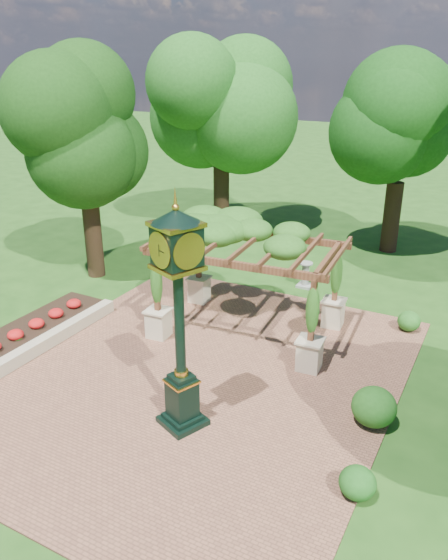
% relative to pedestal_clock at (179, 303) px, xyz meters
% --- Properties ---
extents(ground, '(120.00, 120.00, 0.00)m').
position_rel_pedestal_clock_xyz_m(ground, '(-0.79, 0.97, -3.10)').
color(ground, '#1E4714').
rests_on(ground, ground).
extents(brick_plaza, '(10.00, 12.00, 0.04)m').
position_rel_pedestal_clock_xyz_m(brick_plaza, '(-0.79, 1.97, -3.08)').
color(brick_plaza, brown).
rests_on(brick_plaza, ground).
extents(border_wall, '(0.35, 5.00, 0.40)m').
position_rel_pedestal_clock_xyz_m(border_wall, '(-5.39, 1.47, -2.90)').
color(border_wall, '#C6B793').
rests_on(border_wall, ground).
extents(flower_bed, '(1.50, 5.00, 0.36)m').
position_rel_pedestal_clock_xyz_m(flower_bed, '(-6.29, 1.47, -2.92)').
color(flower_bed, red).
rests_on(flower_bed, ground).
extents(pedestal_clock, '(1.33, 1.33, 5.19)m').
position_rel_pedestal_clock_xyz_m(pedestal_clock, '(0.00, 0.00, 0.00)').
color(pedestal_clock, black).
rests_on(pedestal_clock, brick_plaza).
extents(pergola, '(5.65, 3.82, 3.39)m').
position_rel_pedestal_clock_xyz_m(pergola, '(-0.70, 4.82, -0.32)').
color(pergola, beige).
rests_on(pergola, brick_plaza).
extents(sundial, '(0.53, 0.53, 0.95)m').
position_rel_pedestal_clock_xyz_m(sundial, '(-0.39, 9.01, -2.69)').
color(sundial, gray).
rests_on(sundial, ground).
extents(shrub_front, '(0.80, 0.80, 0.65)m').
position_rel_pedestal_clock_xyz_m(shrub_front, '(4.15, -0.32, -2.74)').
color(shrub_front, '#1A5016').
rests_on(shrub_front, brick_plaza).
extents(shrub_mid, '(1.23, 1.23, 0.92)m').
position_rel_pedestal_clock_xyz_m(shrub_mid, '(3.85, 2.05, -2.60)').
color(shrub_mid, '#205618').
rests_on(shrub_mid, brick_plaza).
extents(shrub_back, '(0.71, 0.71, 0.62)m').
position_rel_pedestal_clock_xyz_m(shrub_back, '(3.66, 7.21, -2.75)').
color(shrub_back, '#225C1A').
rests_on(shrub_back, brick_plaza).
extents(tree_west_near, '(3.77, 3.77, 8.15)m').
position_rel_pedestal_clock_xyz_m(tree_west_near, '(-7.92, 6.28, 2.48)').
color(tree_west_near, '#362315').
rests_on(tree_west_near, ground).
extents(tree_west_far, '(4.69, 4.69, 8.08)m').
position_rel_pedestal_clock_xyz_m(tree_west_far, '(-6.54, 13.87, 2.44)').
color(tree_west_far, black).
rests_on(tree_west_far, ground).
extents(tree_north, '(4.11, 4.11, 7.75)m').
position_rel_pedestal_clock_xyz_m(tree_north, '(1.37, 14.55, 2.20)').
color(tree_north, '#311D13').
rests_on(tree_north, ground).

